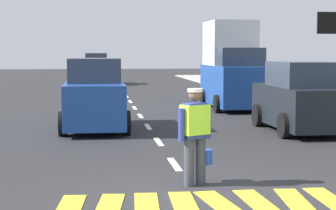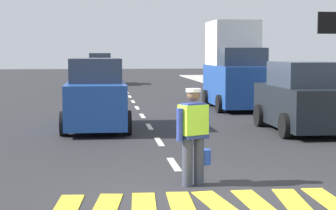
{
  "view_description": "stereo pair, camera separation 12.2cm",
  "coord_description": "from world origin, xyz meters",
  "px_view_note": "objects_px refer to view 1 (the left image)",
  "views": [
    {
      "loc": [
        -1.59,
        -8.85,
        2.29
      ],
      "look_at": [
        0.03,
        4.0,
        1.1
      ],
      "focal_mm": 62.11,
      "sensor_mm": 36.0,
      "label": 1
    },
    {
      "loc": [
        -1.47,
        -8.86,
        2.29
      ],
      "look_at": [
        0.03,
        4.0,
        1.1
      ],
      "focal_mm": 62.11,
      "sensor_mm": 36.0,
      "label": 2
    }
  ],
  "objects_px": {
    "road_worker": "(196,132)",
    "delivery_truck": "(233,69)",
    "car_parked_curbside": "(302,99)",
    "car_oncoming_third": "(96,70)",
    "car_oncoming_lead": "(95,96)"
  },
  "relations": [
    {
      "from": "road_worker",
      "to": "delivery_truck",
      "type": "height_order",
      "value": "delivery_truck"
    },
    {
      "from": "delivery_truck",
      "to": "car_parked_curbside",
      "type": "bearing_deg",
      "value": -87.08
    },
    {
      "from": "road_worker",
      "to": "car_parked_curbside",
      "type": "height_order",
      "value": "car_parked_curbside"
    },
    {
      "from": "road_worker",
      "to": "delivery_truck",
      "type": "bearing_deg",
      "value": 73.88
    },
    {
      "from": "car_oncoming_third",
      "to": "car_oncoming_lead",
      "type": "xyz_separation_m",
      "value": [
        -0.1,
        -24.0,
        -0.04
      ]
    },
    {
      "from": "delivery_truck",
      "to": "car_oncoming_third",
      "type": "height_order",
      "value": "delivery_truck"
    },
    {
      "from": "road_worker",
      "to": "car_parked_curbside",
      "type": "distance_m",
      "value": 7.55
    },
    {
      "from": "car_parked_curbside",
      "to": "car_oncoming_third",
      "type": "xyz_separation_m",
      "value": [
        -5.81,
        25.24,
        0.09
      ]
    },
    {
      "from": "delivery_truck",
      "to": "car_parked_curbside",
      "type": "xyz_separation_m",
      "value": [
        0.36,
        -6.98,
        -0.68
      ]
    },
    {
      "from": "delivery_truck",
      "to": "car_oncoming_lead",
      "type": "relative_size",
      "value": 1.09
    },
    {
      "from": "delivery_truck",
      "to": "car_oncoming_lead",
      "type": "height_order",
      "value": "delivery_truck"
    },
    {
      "from": "delivery_truck",
      "to": "car_oncoming_third",
      "type": "xyz_separation_m",
      "value": [
        -5.45,
        18.25,
        -0.59
      ]
    },
    {
      "from": "car_parked_curbside",
      "to": "car_oncoming_lead",
      "type": "height_order",
      "value": "car_oncoming_lead"
    },
    {
      "from": "car_oncoming_lead",
      "to": "car_oncoming_third",
      "type": "bearing_deg",
      "value": 89.75
    },
    {
      "from": "road_worker",
      "to": "car_oncoming_third",
      "type": "distance_m",
      "value": 31.55
    }
  ]
}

